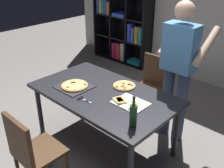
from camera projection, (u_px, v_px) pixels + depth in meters
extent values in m
plane|color=gray|center=(104.00, 143.00, 3.36)|extent=(12.00, 12.00, 0.00)
cube|color=silver|center=(211.00, 5.00, 4.43)|extent=(6.40, 0.10, 2.80)
cube|color=#232328|center=(103.00, 94.00, 3.04)|extent=(1.69, 0.98, 0.04)
cylinder|color=#232328|center=(40.00, 110.00, 3.40)|extent=(0.06, 0.06, 0.71)
cylinder|color=#232328|center=(87.00, 89.00, 3.94)|extent=(0.06, 0.06, 0.71)
cylinder|color=#232328|center=(176.00, 132.00, 3.00)|extent=(0.06, 0.06, 0.71)
cube|color=#472D19|center=(40.00, 152.00, 2.59)|extent=(0.42, 0.42, 0.04)
cube|color=#472D19|center=(19.00, 141.00, 2.36)|extent=(0.42, 0.04, 0.45)
cylinder|color=#472D19|center=(68.00, 168.00, 2.70)|extent=(0.04, 0.04, 0.41)
cylinder|color=#472D19|center=(48.00, 152.00, 2.92)|extent=(0.04, 0.04, 0.41)
cube|color=#472D19|center=(147.00, 90.00, 3.75)|extent=(0.42, 0.42, 0.04)
cube|color=#472D19|center=(156.00, 71.00, 3.76)|extent=(0.42, 0.04, 0.45)
cylinder|color=#472D19|center=(129.00, 104.00, 3.85)|extent=(0.04, 0.04, 0.41)
cylinder|color=#472D19|center=(149.00, 113.00, 3.63)|extent=(0.04, 0.04, 0.41)
cylinder|color=#472D19|center=(144.00, 95.00, 4.08)|extent=(0.04, 0.04, 0.41)
cylinder|color=#472D19|center=(164.00, 103.00, 3.86)|extent=(0.04, 0.04, 0.41)
cube|color=black|center=(99.00, 12.00, 5.96)|extent=(0.03, 0.35, 1.95)
cube|color=black|center=(148.00, 22.00, 5.12)|extent=(0.03, 0.35, 1.95)
cube|color=black|center=(121.00, 59.00, 5.98)|extent=(1.40, 0.35, 0.03)
cube|color=black|center=(127.00, 16.00, 5.65)|extent=(1.40, 0.03, 1.95)
cube|color=black|center=(121.00, 38.00, 5.76)|extent=(1.34, 0.29, 0.03)
cube|color=black|center=(122.00, 17.00, 5.54)|extent=(1.34, 0.29, 0.03)
cube|color=black|center=(114.00, 15.00, 5.68)|extent=(0.03, 0.29, 1.89)
cube|color=black|center=(130.00, 18.00, 5.41)|extent=(0.03, 0.29, 1.89)
cube|color=#B21E66|center=(116.00, 49.00, 5.95)|extent=(0.09, 0.22, 0.35)
cube|color=red|center=(121.00, 51.00, 5.87)|extent=(0.11, 0.22, 0.35)
cube|color=silver|center=(125.00, 51.00, 5.78)|extent=(0.09, 0.22, 0.39)
cube|color=teal|center=(136.00, 62.00, 5.66)|extent=(0.32, 0.25, 0.06)
cube|color=blue|center=(132.00, 32.00, 5.47)|extent=(0.06, 0.22, 0.37)
cube|color=blue|center=(135.00, 34.00, 5.42)|extent=(0.08, 0.22, 0.31)
cube|color=orange|center=(139.00, 35.00, 5.36)|extent=(0.07, 0.22, 0.34)
cube|color=teal|center=(143.00, 36.00, 5.30)|extent=(0.09, 0.22, 0.35)
cube|color=blue|center=(101.00, 5.00, 5.82)|extent=(0.06, 0.22, 0.31)
cube|color=yellow|center=(104.00, 6.00, 5.78)|extent=(0.05, 0.22, 0.30)
cube|color=teal|center=(106.00, 4.00, 5.71)|extent=(0.06, 0.22, 0.40)
cube|color=blue|center=(109.00, 7.00, 5.68)|extent=(0.05, 0.22, 0.31)
cube|color=orange|center=(111.00, 8.00, 5.64)|extent=(0.06, 0.22, 0.27)
cube|color=blue|center=(121.00, 15.00, 5.51)|extent=(0.33, 0.25, 0.07)
cylinder|color=#38476B|center=(180.00, 107.00, 3.26)|extent=(0.14, 0.14, 0.95)
cylinder|color=#38476B|center=(167.00, 101.00, 3.38)|extent=(0.14, 0.14, 0.95)
cube|color=#4C8CD1|center=(180.00, 48.00, 2.98)|extent=(0.38, 0.22, 0.55)
sphere|color=#E0B293|center=(185.00, 11.00, 2.79)|extent=(0.22, 0.22, 0.22)
cylinder|color=#E0B293|center=(207.00, 46.00, 2.95)|extent=(0.09, 0.50, 0.39)
cylinder|color=#E0B293|center=(171.00, 38.00, 3.23)|extent=(0.09, 0.50, 0.39)
cube|color=#2D2D33|center=(75.00, 87.00, 3.14)|extent=(0.38, 0.38, 0.01)
cylinder|color=tan|center=(75.00, 86.00, 3.13)|extent=(0.32, 0.32, 0.02)
cylinder|color=#EACC6B|center=(75.00, 85.00, 3.13)|extent=(0.29, 0.29, 0.01)
cylinder|color=#B22819|center=(68.00, 87.00, 3.06)|extent=(0.04, 0.04, 0.00)
cylinder|color=#B22819|center=(74.00, 82.00, 3.17)|extent=(0.04, 0.04, 0.00)
cylinder|color=#B22819|center=(74.00, 82.00, 3.17)|extent=(0.04, 0.04, 0.00)
cylinder|color=#B22819|center=(72.00, 83.00, 3.16)|extent=(0.04, 0.04, 0.00)
cylinder|color=#B22819|center=(85.00, 84.00, 3.13)|extent=(0.04, 0.04, 0.00)
cube|color=white|center=(130.00, 103.00, 2.80)|extent=(0.36, 0.28, 0.01)
cube|color=#EACC6B|center=(119.00, 100.00, 2.82)|extent=(0.16, 0.13, 0.02)
cube|color=tan|center=(122.00, 103.00, 2.77)|extent=(0.05, 0.09, 0.02)
cube|color=#EACC6B|center=(134.00, 106.00, 2.72)|extent=(0.15, 0.17, 0.02)
cube|color=tan|center=(135.00, 103.00, 2.77)|extent=(0.09, 0.06, 0.02)
cube|color=#EACC6B|center=(121.00, 100.00, 2.82)|extent=(0.17, 0.15, 0.02)
cube|color=tan|center=(119.00, 97.00, 2.87)|extent=(0.06, 0.09, 0.02)
cylinder|color=#194723|center=(133.00, 116.00, 2.39)|extent=(0.07, 0.07, 0.22)
cylinder|color=#194723|center=(134.00, 102.00, 2.32)|extent=(0.03, 0.03, 0.08)
cylinder|color=black|center=(134.00, 97.00, 2.30)|extent=(0.03, 0.03, 0.02)
cube|color=silver|center=(87.00, 101.00, 2.83)|extent=(0.12, 0.03, 0.01)
cube|color=silver|center=(87.00, 101.00, 2.83)|extent=(0.12, 0.02, 0.01)
torus|color=black|center=(82.00, 97.00, 2.91)|extent=(0.05, 0.05, 0.01)
torus|color=black|center=(79.00, 99.00, 2.88)|extent=(0.05, 0.05, 0.01)
cylinder|color=tan|center=(124.00, 86.00, 3.15)|extent=(0.27, 0.27, 0.02)
cylinder|color=#EACC6B|center=(124.00, 85.00, 3.14)|extent=(0.24, 0.24, 0.01)
cylinder|color=#B22819|center=(123.00, 86.00, 3.11)|extent=(0.04, 0.04, 0.00)
cylinder|color=#B22819|center=(125.00, 88.00, 3.06)|extent=(0.04, 0.04, 0.00)
cylinder|color=#B22819|center=(130.00, 84.00, 3.15)|extent=(0.04, 0.04, 0.00)
cylinder|color=#B22819|center=(132.00, 85.00, 3.12)|extent=(0.04, 0.04, 0.00)
cylinder|color=#B22819|center=(122.00, 87.00, 3.10)|extent=(0.04, 0.04, 0.00)
cylinder|color=#B22819|center=(117.00, 87.00, 3.09)|extent=(0.04, 0.04, 0.00)
cylinder|color=#B22819|center=(123.00, 83.00, 3.17)|extent=(0.04, 0.04, 0.00)
cylinder|color=#B22819|center=(129.00, 84.00, 3.15)|extent=(0.04, 0.04, 0.00)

